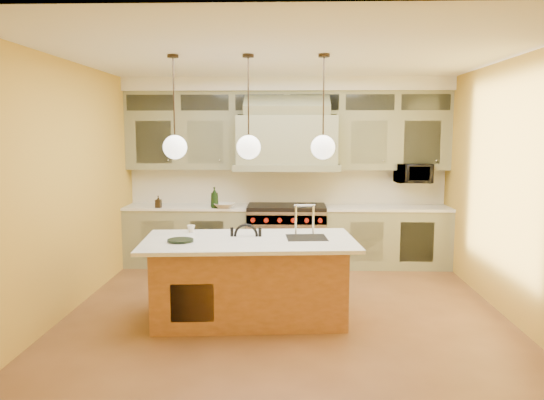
{
  "coord_description": "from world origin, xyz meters",
  "views": [
    {
      "loc": [
        0.04,
        -5.97,
        2.09
      ],
      "look_at": [
        -0.18,
        0.7,
        1.22
      ],
      "focal_mm": 35.0,
      "sensor_mm": 36.0,
      "label": 1
    }
  ],
  "objects_px": {
    "microwave": "(413,173)",
    "range": "(286,235)",
    "counter_stool": "(245,267)",
    "kitchen_island": "(250,278)"
  },
  "relations": [
    {
      "from": "microwave",
      "to": "kitchen_island",
      "type": "bearing_deg",
      "value": -133.14
    },
    {
      "from": "microwave",
      "to": "counter_stool",
      "type": "bearing_deg",
      "value": -133.5
    },
    {
      "from": "kitchen_island",
      "to": "microwave",
      "type": "distance_m",
      "value": 3.57
    },
    {
      "from": "counter_stool",
      "to": "range",
      "type": "bearing_deg",
      "value": 78.88
    },
    {
      "from": "range",
      "to": "microwave",
      "type": "height_order",
      "value": "microwave"
    },
    {
      "from": "kitchen_island",
      "to": "microwave",
      "type": "xyz_separation_m",
      "value": [
        2.34,
        2.5,
        0.98
      ]
    },
    {
      "from": "range",
      "to": "kitchen_island",
      "type": "xyz_separation_m",
      "value": [
        -0.39,
        -2.4,
        -0.01
      ]
    },
    {
      "from": "microwave",
      "to": "range",
      "type": "bearing_deg",
      "value": -176.88
    },
    {
      "from": "kitchen_island",
      "to": "microwave",
      "type": "relative_size",
      "value": 4.42
    },
    {
      "from": "range",
      "to": "microwave",
      "type": "relative_size",
      "value": 2.21
    }
  ]
}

